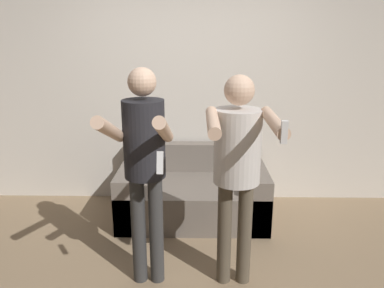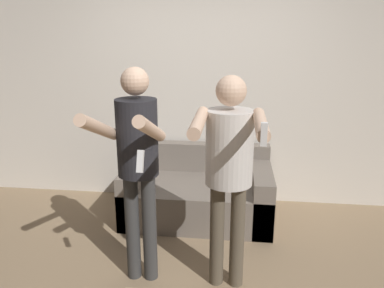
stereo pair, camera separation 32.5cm
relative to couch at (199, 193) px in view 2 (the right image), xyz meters
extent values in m
plane|color=#937A5B|center=(-0.03, -1.19, -0.25)|extent=(14.00, 14.00, 0.00)
cube|color=silver|center=(-0.03, 0.50, 1.10)|extent=(6.40, 0.06, 2.70)
cube|color=slate|center=(0.00, -0.04, -0.05)|extent=(1.52, 0.93, 0.39)
cube|color=slate|center=(0.00, 0.35, 0.30)|extent=(1.52, 0.16, 0.32)
cube|color=slate|center=(-0.66, -0.04, 0.03)|extent=(0.20, 0.93, 0.57)
cube|color=slate|center=(0.66, -0.04, 0.03)|extent=(0.20, 0.93, 0.57)
cylinder|color=#383838|center=(-0.40, -1.14, 0.19)|extent=(0.11, 0.11, 0.88)
cylinder|color=#383838|center=(-0.27, -1.14, 0.19)|extent=(0.11, 0.11, 0.88)
cylinder|color=#232328|center=(-0.34, -1.14, 0.92)|extent=(0.30, 0.30, 0.57)
sphere|color=beige|center=(-0.34, -1.14, 1.33)|extent=(0.20, 0.20, 0.20)
cylinder|color=beige|center=(-0.51, -1.43, 1.05)|extent=(0.08, 0.60, 0.31)
cylinder|color=beige|center=(-0.16, -1.43, 1.05)|extent=(0.08, 0.60, 0.31)
cube|color=white|center=(-0.16, -1.71, 0.94)|extent=(0.04, 0.07, 0.13)
cylinder|color=brown|center=(0.26, -1.14, 0.17)|extent=(0.11, 0.11, 0.85)
cylinder|color=brown|center=(0.41, -1.14, 0.17)|extent=(0.11, 0.11, 0.85)
cylinder|color=silver|center=(0.34, -1.14, 0.87)|extent=(0.34, 0.34, 0.54)
sphere|color=beige|center=(0.34, -1.14, 1.27)|extent=(0.21, 0.21, 0.21)
cylinder|color=beige|center=(0.14, -1.43, 1.11)|extent=(0.08, 0.58, 0.09)
cylinder|color=beige|center=(0.53, -1.43, 1.11)|extent=(0.08, 0.58, 0.09)
cube|color=white|center=(0.53, -1.71, 1.12)|extent=(0.04, 0.03, 0.13)
camera|label=1|loc=(0.05, -3.72, 1.63)|focal=35.00mm
camera|label=2|loc=(0.37, -3.70, 1.63)|focal=35.00mm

